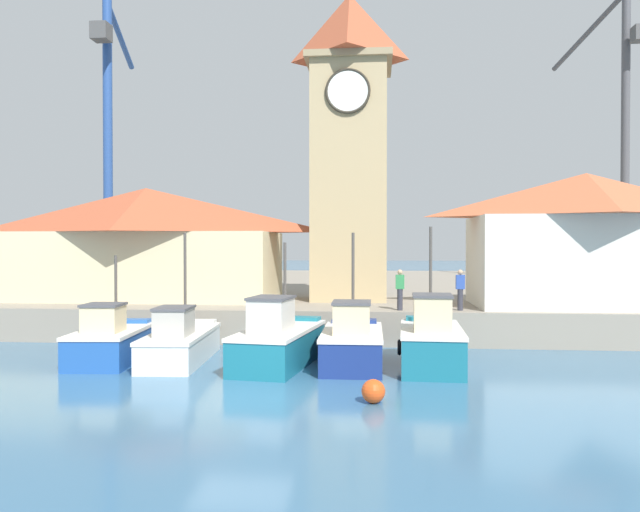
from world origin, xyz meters
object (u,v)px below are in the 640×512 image
port_crane_near (623,170)px  dock_worker_along_quay (460,289)px  fishing_boat_far_left (111,341)px  mooring_buoy (373,391)px  fishing_boat_center (431,342)px  fishing_boat_mid_left (352,343)px  clock_tower (349,139)px  warehouse_left (146,242)px  fishing_boat_left_outer (180,342)px  fishing_boat_left_inner (279,341)px  warehouse_right (586,238)px  port_crane_far (109,176)px  dock_worker_near_tower (400,289)px

port_crane_near → dock_worker_along_quay: bearing=-125.1°
fishing_boat_far_left → mooring_buoy: (8.87, -4.71, -0.41)m
fishing_boat_center → port_crane_near: size_ratio=0.23×
fishing_boat_mid_left → clock_tower: bearing=93.0°
fishing_boat_far_left → warehouse_left: (-2.13, 8.93, 3.40)m
fishing_boat_far_left → fishing_boat_left_outer: fishing_boat_left_outer is taller
dock_worker_along_quay → mooring_buoy: bearing=-109.7°
fishing_boat_left_inner → dock_worker_along_quay: size_ratio=3.36×
fishing_boat_left_outer → warehouse_right: size_ratio=0.54×
fishing_boat_far_left → dock_worker_along_quay: 13.22m
fishing_boat_far_left → fishing_boat_left_outer: (2.32, 0.29, -0.04)m
clock_tower → port_crane_far: bearing=154.1°
clock_tower → warehouse_right: (10.09, -2.38, -4.71)m
warehouse_left → dock_worker_along_quay: size_ratio=7.92×
fishing_boat_center → clock_tower: size_ratio=0.29×
fishing_boat_left_inner → clock_tower: 12.57m
fishing_boat_mid_left → dock_worker_along_quay: 6.33m
warehouse_right → port_crane_far: (-25.15, 9.67, 3.95)m
warehouse_left → fishing_boat_left_outer: bearing=-62.7°
fishing_boat_mid_left → fishing_boat_left_outer: bearing=178.6°
fishing_boat_left_inner → dock_worker_near_tower: bearing=48.3°
clock_tower → port_crane_near: size_ratio=0.81×
fishing_boat_center → mooring_buoy: 5.05m
fishing_boat_mid_left → mooring_buoy: fishing_boat_mid_left is taller
dock_worker_near_tower → port_crane_near: bearing=50.6°
port_crane_far → mooring_buoy: 27.95m
fishing_boat_mid_left → warehouse_left: 13.94m
fishing_boat_far_left → fishing_boat_center: (10.70, -0.04, 0.12)m
dock_worker_near_tower → dock_worker_along_quay: 2.38m
clock_tower → mooring_buoy: bearing=-85.1°
port_crane_near → port_crane_far: bearing=-167.9°
clock_tower → port_crane_far: port_crane_far is taller
clock_tower → dock_worker_near_tower: clock_tower is taller
fishing_boat_far_left → dock_worker_near_tower: (9.88, 4.61, 1.51)m
fishing_boat_left_inner → fishing_boat_center: (4.96, -0.01, 0.05)m
port_crane_near → port_crane_far: port_crane_near is taller
warehouse_right → dock_worker_near_tower: bearing=-163.6°
fishing_boat_far_left → mooring_buoy: 10.05m
fishing_boat_left_outer → dock_worker_near_tower: bearing=29.8°
warehouse_left → fishing_boat_mid_left: bearing=-40.5°
fishing_boat_mid_left → warehouse_left: size_ratio=0.36×
warehouse_left → mooring_buoy: warehouse_left is taller
mooring_buoy → dock_worker_along_quay: (3.38, 9.45, 1.92)m
mooring_buoy → dock_worker_near_tower: bearing=83.8°
fishing_boat_left_inner → warehouse_right: warehouse_right is taller
fishing_boat_far_left → fishing_boat_left_inner: fishing_boat_left_inner is taller
fishing_boat_center → fishing_boat_left_outer: bearing=177.8°
port_crane_far → dock_worker_near_tower: size_ratio=10.93×
fishing_boat_far_left → dock_worker_near_tower: size_ratio=2.63×
fishing_boat_far_left → fishing_boat_left_inner: (5.74, -0.03, 0.08)m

